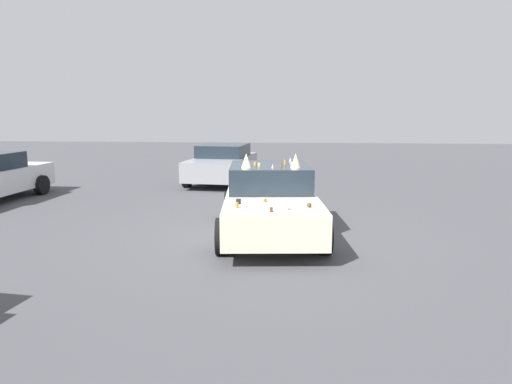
# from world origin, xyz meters

# --- Properties ---
(ground_plane) EXTENTS (60.00, 60.00, 0.00)m
(ground_plane) POSITION_xyz_m (0.00, 0.00, 0.00)
(ground_plane) COLOR #47474C
(art_car_decorated) EXTENTS (4.74, 2.40, 1.74)m
(art_car_decorated) POSITION_xyz_m (0.06, 0.01, 0.72)
(art_car_decorated) COLOR beige
(art_car_decorated) RESTS_ON ground
(parked_sedan_near_right) EXTENTS (4.58, 2.36, 1.39)m
(parked_sedan_near_right) POSITION_xyz_m (7.18, 2.14, 0.71)
(parked_sedan_near_right) COLOR gray
(parked_sedan_near_right) RESTS_ON ground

